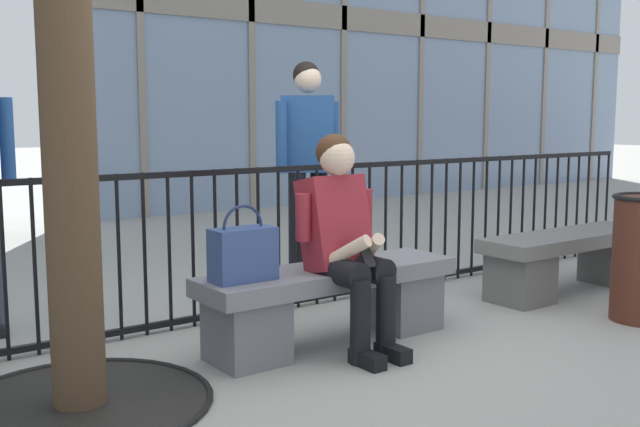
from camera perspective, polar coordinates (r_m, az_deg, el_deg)
ground_plane at (r=4.36m, az=0.79°, el=-9.97°), size 60.00×60.00×0.00m
stone_bench at (r=4.28m, az=0.80°, el=-6.50°), size 1.60×0.44×0.45m
seated_person_with_phone at (r=4.11m, az=1.91°, el=-1.71°), size 0.52×0.66×1.21m
handbag_on_bench at (r=3.89m, az=-5.95°, el=-3.04°), size 0.34×0.17×0.40m
bystander_at_railing at (r=5.52m, az=-0.94°, el=4.29°), size 0.55×0.41×1.71m
plaza_railing at (r=4.87m, az=-4.77°, el=-2.11°), size 7.93×0.04×0.98m
stone_bench_far at (r=5.84m, az=18.64°, el=-3.14°), size 1.60×0.44×0.45m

